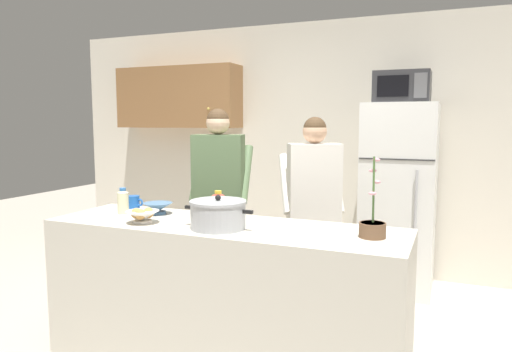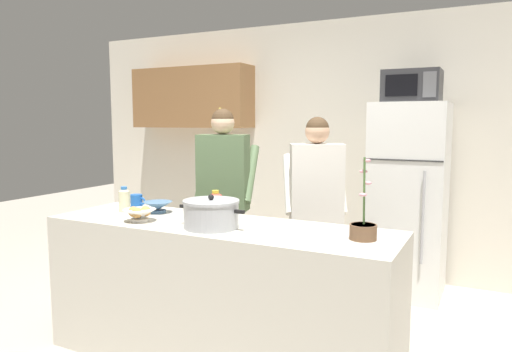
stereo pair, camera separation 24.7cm
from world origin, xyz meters
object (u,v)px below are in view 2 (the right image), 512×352
object	(u,v)px
bottle_near_edge	(216,204)
bottle_mid_counter	(124,200)
refrigerator	(408,200)
microwave	(412,86)
empty_bowl	(158,206)
person_by_sink	(316,195)
coffee_mug	(137,201)
bread_bowl	(139,214)
cooking_pot	(211,214)
potted_orchid	(363,228)
person_near_pot	(224,183)

from	to	relation	value
bottle_near_edge	bottle_mid_counter	xyz separation A→B (m)	(-0.68, -0.15, 0.00)
refrigerator	bottle_near_edge	world-z (taller)	refrigerator
microwave	bottle_mid_counter	xyz separation A→B (m)	(-1.69, -1.79, -0.86)
refrigerator	empty_bowl	size ratio (longest dim) A/B	8.42
person_by_sink	bottle_near_edge	world-z (taller)	person_by_sink
person_by_sink	microwave	bearing A→B (deg)	57.80
microwave	coffee_mug	xyz separation A→B (m)	(-1.75, -1.59, -0.91)
coffee_mug	bottle_mid_counter	distance (m)	0.21
bottle_mid_counter	person_by_sink	bearing A→B (deg)	38.70
bread_bowl	bottle_mid_counter	size ratio (longest dim) A/B	1.16
bottle_mid_counter	bread_bowl	bearing A→B (deg)	-33.39
person_by_sink	cooking_pot	bearing A→B (deg)	-105.94
microwave	cooking_pot	distance (m)	2.29
cooking_pot	empty_bowl	xyz separation A→B (m)	(-0.60, 0.23, -0.04)
empty_bowl	potted_orchid	xyz separation A→B (m)	(1.50, -0.10, 0.02)
cooking_pot	refrigerator	bearing A→B (deg)	66.39
microwave	bottle_near_edge	size ratio (longest dim) A/B	2.63
bread_bowl	coffee_mug	bearing A→B (deg)	132.60
person_near_pot	empty_bowl	bearing A→B (deg)	-95.12
person_near_pot	coffee_mug	world-z (taller)	person_near_pot
refrigerator	cooking_pot	distance (m)	2.15
person_by_sink	bread_bowl	size ratio (longest dim) A/B	7.47
empty_bowl	bread_bowl	bearing A→B (deg)	-74.38
bottle_mid_counter	person_near_pot	bearing A→B (deg)	70.93
person_near_pot	bread_bowl	bearing A→B (deg)	-89.47
microwave	bottle_near_edge	distance (m)	2.11
bottle_near_edge	refrigerator	bearing A→B (deg)	58.68
person_near_pot	bottle_mid_counter	xyz separation A→B (m)	(-0.31, -0.88, -0.04)
person_near_pot	empty_bowl	xyz separation A→B (m)	(-0.07, -0.80, -0.08)
person_near_pot	potted_orchid	bearing A→B (deg)	-32.22
bottle_near_edge	microwave	bearing A→B (deg)	58.34
person_near_pot	bottle_mid_counter	bearing A→B (deg)	-109.07
refrigerator	potted_orchid	xyz separation A→B (m)	(0.05, -1.83, 0.12)
refrigerator	coffee_mug	world-z (taller)	refrigerator
empty_bowl	person_near_pot	bearing A→B (deg)	84.88
bread_bowl	bottle_mid_counter	distance (m)	0.38
bread_bowl	potted_orchid	distance (m)	1.43
coffee_mug	potted_orchid	distance (m)	1.81
microwave	person_near_pot	size ratio (longest dim) A/B	0.29
refrigerator	potted_orchid	world-z (taller)	refrigerator
empty_bowl	potted_orchid	world-z (taller)	potted_orchid
coffee_mug	bread_bowl	world-z (taller)	bread_bowl
refrigerator	bottle_near_edge	size ratio (longest dim) A/B	9.49
cooking_pot	coffee_mug	distance (m)	0.96
person_near_pot	bottle_near_edge	xyz separation A→B (m)	(0.37, -0.73, -0.04)
person_near_pot	bread_bowl	world-z (taller)	person_near_pot
bottle_mid_counter	refrigerator	bearing A→B (deg)	47.02
cooking_pot	empty_bowl	world-z (taller)	cooking_pot
coffee_mug	bottle_mid_counter	bearing A→B (deg)	-73.11
bread_bowl	empty_bowl	xyz separation A→B (m)	(-0.08, 0.29, -0.00)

